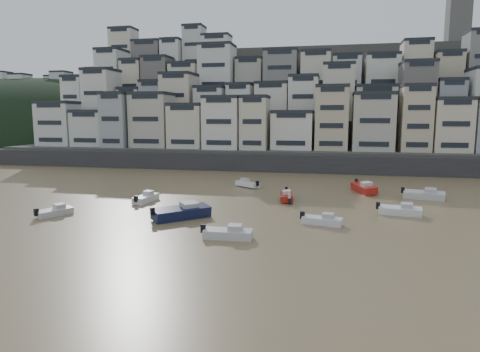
% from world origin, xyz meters
% --- Properties ---
extents(sea_strip, '(340.00, 340.00, 0.00)m').
position_xyz_m(sea_strip, '(-110.00, 145.00, 0.01)').
color(sea_strip, '#4C616C').
rests_on(sea_strip, ground).
extents(harbor_wall, '(140.00, 3.00, 3.50)m').
position_xyz_m(harbor_wall, '(10.00, 65.00, 1.75)').
color(harbor_wall, '#38383A').
rests_on(harbor_wall, ground).
extents(hillside, '(141.04, 66.00, 50.00)m').
position_xyz_m(hillside, '(14.73, 104.84, 13.01)').
color(hillside, '#4C4C47').
rests_on(hillside, ground).
extents(headland, '(216.00, 135.00, 53.33)m').
position_xyz_m(headland, '(-95.00, 135.00, 0.02)').
color(headland, black).
rests_on(headland, ground).
extents(boat_a, '(5.06, 1.83, 1.36)m').
position_xyz_m(boat_a, '(10.67, 16.70, 0.68)').
color(boat_a, silver).
rests_on(boat_a, ground).
extents(boat_b, '(4.77, 2.48, 1.24)m').
position_xyz_m(boat_b, '(19.12, 23.79, 0.62)').
color(boat_b, silver).
rests_on(boat_b, ground).
extents(boat_c, '(6.69, 6.65, 1.94)m').
position_xyz_m(boat_c, '(3.80, 23.11, 0.97)').
color(boat_c, '#13193D').
rests_on(boat_c, ground).
extents(boat_d, '(5.32, 2.38, 1.40)m').
position_xyz_m(boat_d, '(27.78, 30.17, 0.70)').
color(boat_d, white).
rests_on(boat_d, ground).
extents(boat_e, '(2.38, 5.60, 1.48)m').
position_xyz_m(boat_e, '(14.11, 36.03, 0.74)').
color(boat_e, maroon).
rests_on(boat_e, ground).
extents(boat_f, '(2.20, 5.23, 1.39)m').
position_xyz_m(boat_f, '(-4.05, 31.03, 0.69)').
color(boat_f, white).
rests_on(boat_f, ground).
extents(boat_g, '(6.06, 3.17, 1.58)m').
position_xyz_m(boat_g, '(32.41, 40.67, 0.79)').
color(boat_g, silver).
rests_on(boat_g, ground).
extents(boat_h, '(4.85, 4.22, 1.33)m').
position_xyz_m(boat_h, '(6.89, 45.31, 0.66)').
color(boat_h, silver).
rests_on(boat_h, ground).
extents(boat_i, '(4.05, 6.91, 1.79)m').
position_xyz_m(boat_i, '(24.72, 44.28, 0.90)').
color(boat_i, '#AA1B15').
rests_on(boat_i, ground).
extents(boat_j, '(3.25, 4.64, 1.21)m').
position_xyz_m(boat_j, '(-10.88, 21.43, 0.61)').
color(boat_j, silver).
rests_on(boat_j, ground).
extents(person_pink, '(0.44, 0.44, 1.74)m').
position_xyz_m(person_pink, '(14.76, 33.28, 0.87)').
color(person_pink, pink).
rests_on(person_pink, ground).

